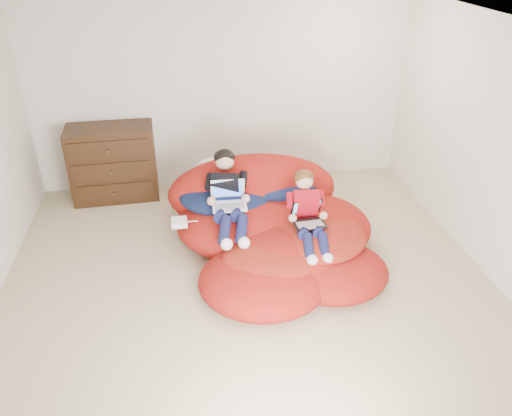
{
  "coord_description": "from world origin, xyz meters",
  "views": [
    {
      "loc": [
        -0.56,
        -4.0,
        3.21
      ],
      "look_at": [
        0.12,
        0.37,
        0.7
      ],
      "focal_mm": 35.0,
      "sensor_mm": 36.0,
      "label": 1
    }
  ],
  "objects": [
    {
      "name": "room_shell",
      "position": [
        0.0,
        0.0,
        0.22
      ],
      "size": [
        5.1,
        5.1,
        2.77
      ],
      "color": "tan",
      "rests_on": "ground"
    },
    {
      "name": "dresser",
      "position": [
        -1.48,
        2.21,
        0.49
      ],
      "size": [
        1.12,
        0.63,
        0.99
      ],
      "color": "#331E0E",
      "rests_on": "ground"
    },
    {
      "name": "beanbag_pile",
      "position": [
        0.36,
        0.7,
        0.27
      ],
      "size": [
        2.3,
        2.46,
        0.93
      ],
      "color": "#AA1A13",
      "rests_on": "ground"
    },
    {
      "name": "cream_pillow",
      "position": [
        -0.23,
        1.59,
        0.62
      ],
      "size": [
        0.39,
        0.25,
        0.25
      ],
      "primitive_type": "ellipsoid",
      "color": "beige",
      "rests_on": "beanbag_pile"
    },
    {
      "name": "older_boy",
      "position": [
        -0.12,
        0.82,
        0.68
      ],
      "size": [
        0.39,
        1.12,
        0.69
      ],
      "color": "black",
      "rests_on": "beanbag_pile"
    },
    {
      "name": "younger_boy",
      "position": [
        0.68,
        0.39,
        0.62
      ],
      "size": [
        0.31,
        0.92,
        0.66
      ],
      "color": "red",
      "rests_on": "beanbag_pile"
    },
    {
      "name": "laptop_white",
      "position": [
        -0.12,
        0.74,
        0.63
      ],
      "size": [
        0.38,
        0.34,
        0.26
      ],
      "color": "white",
      "rests_on": "older_boy"
    },
    {
      "name": "laptop_black",
      "position": [
        0.68,
        0.36,
        0.55
      ],
      "size": [
        0.34,
        0.35,
        0.22
      ],
      "color": "black",
      "rests_on": "younger_boy"
    },
    {
      "name": "power_adapter",
      "position": [
        -0.67,
        0.67,
        0.42
      ],
      "size": [
        0.17,
        0.17,
        0.06
      ],
      "primitive_type": "cube",
      "rotation": [
        0.0,
        0.0,
        0.01
      ],
      "color": "white",
      "rests_on": "beanbag_pile"
    }
  ]
}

